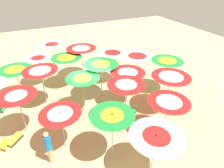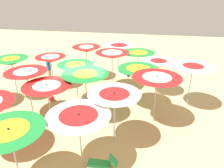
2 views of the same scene
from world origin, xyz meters
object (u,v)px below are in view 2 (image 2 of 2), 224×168
at_px(beach_umbrella_8, 138,71).
at_px(lounger_0, 32,119).
at_px(beach_umbrella_4, 193,69).
at_px(beach_umbrella_9, 158,64).
at_px(beach_umbrella_1, 79,119).
at_px(beach_umbrella_2, 114,97).
at_px(beach_umbrella_11, 26,75).
at_px(beach_umbrella_12, 76,67).
at_px(beach_umbrella_14, 138,55).
at_px(beach_umbrella_18, 86,49).
at_px(beach_umbrella_13, 112,55).
at_px(beach_ball, 52,99).
at_px(beachgoer_0, 49,68).
at_px(beach_umbrella_19, 119,47).
at_px(lounger_2, 101,164).
at_px(beach_umbrella_3, 157,80).
at_px(beach_umbrella_17, 51,59).
at_px(lounger_1, 125,73).
at_px(beach_umbrella_0, 10,134).
at_px(beach_umbrella_7, 85,77).
at_px(beach_umbrella_6, 47,89).
at_px(lounger_3, 83,72).
at_px(beach_umbrella_16, 11,62).

bearing_deg(beach_umbrella_8, lounger_0, -152.78).
bearing_deg(beach_umbrella_4, beach_umbrella_9, 142.78).
xyz_separation_m(beach_umbrella_1, beach_umbrella_9, (2.82, 6.56, -0.11)).
distance_m(beach_umbrella_2, beach_umbrella_11, 4.70).
height_order(beach_umbrella_12, beach_umbrella_14, beach_umbrella_12).
bearing_deg(beach_umbrella_18, beach_umbrella_13, -33.70).
bearing_deg(beach_ball, beachgoer_0, 116.18).
distance_m(beach_umbrella_12, beach_umbrella_13, 2.66).
relative_size(beach_umbrella_19, lounger_2, 2.00).
distance_m(beach_umbrella_11, beach_umbrella_14, 7.33).
bearing_deg(beach_umbrella_12, beach_umbrella_3, -16.04).
height_order(beach_umbrella_3, beach_umbrella_14, beach_umbrella_3).
xyz_separation_m(beach_umbrella_2, lounger_2, (-0.22, -1.55, -2.00)).
distance_m(beach_umbrella_4, beach_ball, 8.07).
distance_m(beach_umbrella_17, lounger_1, 5.54).
height_order(beach_umbrella_0, beach_umbrella_13, beach_umbrella_13).
bearing_deg(beach_umbrella_19, beach_umbrella_7, -95.84).
distance_m(beach_umbrella_6, beachgoer_0, 5.93).
relative_size(beach_umbrella_8, beach_umbrella_19, 1.03).
bearing_deg(beach_umbrella_0, beachgoer_0, 108.41).
bearing_deg(lounger_0, beach_ball, -30.66).
bearing_deg(beach_umbrella_6, beach_umbrella_1, -42.87).
distance_m(beach_umbrella_14, lounger_3, 4.55).
height_order(beach_umbrella_2, beach_umbrella_18, beach_umbrella_18).
bearing_deg(lounger_1, beach_umbrella_4, 172.57).
relative_size(beach_umbrella_1, beach_umbrella_7, 0.90).
xyz_separation_m(beach_umbrella_14, lounger_3, (-4.14, 0.65, -1.77)).
relative_size(beach_umbrella_18, beachgoer_0, 1.33).
distance_m(beach_umbrella_8, beach_umbrella_12, 3.39).
distance_m(beach_umbrella_9, lounger_2, 7.13).
height_order(beach_umbrella_8, beach_umbrella_11, beach_umbrella_11).
distance_m(beach_umbrella_8, beach_umbrella_14, 3.37).
bearing_deg(beach_ball, beach_umbrella_19, 57.83).
xyz_separation_m(beach_umbrella_14, beach_ball, (-4.75, -3.67, -1.82)).
xyz_separation_m(beach_umbrella_0, beach_umbrella_13, (1.75, 7.98, 0.13)).
relative_size(beach_umbrella_12, lounger_0, 2.03).
distance_m(beach_umbrella_8, beach_umbrella_16, 7.14).
height_order(beach_umbrella_0, beach_umbrella_3, beach_umbrella_3).
bearing_deg(beach_umbrella_14, lounger_1, 134.38).
relative_size(beach_umbrella_14, beach_umbrella_18, 0.90).
bearing_deg(lounger_0, beach_umbrella_0, 172.46).
bearing_deg(beach_umbrella_16, beach_umbrella_6, -37.52).
bearing_deg(beach_umbrella_11, lounger_1, 56.68).
bearing_deg(beach_umbrella_19, beach_umbrella_6, -104.96).
distance_m(beach_umbrella_17, lounger_2, 8.13).
bearing_deg(beach_umbrella_9, beach_umbrella_0, -120.23).
height_order(beach_umbrella_14, lounger_1, beach_umbrella_14).
height_order(beach_umbrella_2, lounger_0, beach_umbrella_2).
height_order(beach_umbrella_0, beach_umbrella_4, beach_umbrella_4).
height_order(beach_umbrella_3, lounger_0, beach_umbrella_3).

